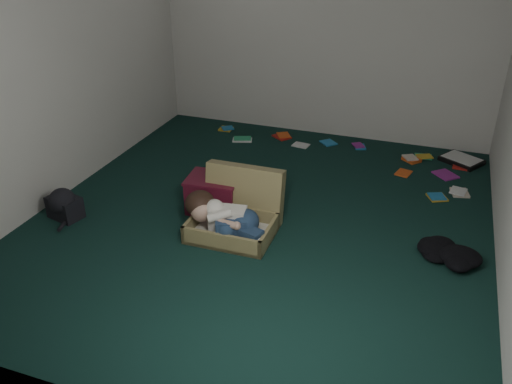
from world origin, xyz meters
The scene contains 11 objects.
floor centered at (0.00, 0.00, 0.00)m, with size 4.50×4.50×0.00m, color black.
wall_back centered at (0.00, 2.25, 1.30)m, with size 4.50×4.50×0.00m, color silver.
wall_front centered at (0.00, -2.25, 1.30)m, with size 4.50×4.50×0.00m, color silver.
wall_left centered at (-2.00, 0.00, 1.30)m, with size 4.50×4.50×0.00m, color silver.
suitcase centered at (-0.15, -0.23, 0.16)m, with size 0.72×0.70×0.52m.
person centered at (-0.20, -0.41, 0.20)m, with size 0.77×0.37×0.32m.
maroon_bin centered at (-0.48, 0.02, 0.17)m, with size 0.51×0.42×0.33m.
backpack centered at (-1.70, -0.58, 0.11)m, with size 0.37×0.30×0.22m, color black, non-canonical shape.
clothing_pile centered at (1.60, -0.07, 0.06)m, with size 0.39×0.32×0.12m, color black, non-canonical shape.
paper_tray centered at (1.70, 1.91, 0.03)m, with size 0.51×0.48×0.06m.
book_scatter centered at (0.63, 1.67, 0.01)m, with size 3.08×1.24×0.02m.
Camera 1 is at (1.39, -4.04, 2.54)m, focal length 38.00 mm.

